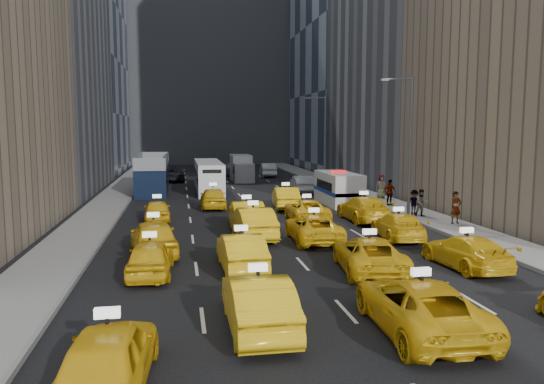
{
  "coord_description": "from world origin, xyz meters",
  "views": [
    {
      "loc": [
        -5.09,
        -19.56,
        5.74
      ],
      "look_at": [
        0.3,
        11.27,
        2.0
      ],
      "focal_mm": 35.0,
      "sensor_mm": 36.0,
      "label": 1
    }
  ],
  "objects": [
    {
      "name": "ground",
      "position": [
        0.0,
        0.0,
        0.0
      ],
      "size": [
        160.0,
        160.0,
        0.0
      ],
      "primitive_type": "plane",
      "color": "black",
      "rests_on": "ground"
    },
    {
      "name": "sidewalk_west",
      "position": [
        -10.5,
        25.0,
        0.07
      ],
      "size": [
        3.0,
        90.0,
        0.15
      ],
      "primitive_type": "cube",
      "color": "gray",
      "rests_on": "ground"
    },
    {
      "name": "sidewalk_east",
      "position": [
        10.5,
        25.0,
        0.07
      ],
      "size": [
        3.0,
        90.0,
        0.15
      ],
      "primitive_type": "cube",
      "color": "gray",
      "rests_on": "ground"
    },
    {
      "name": "curb_west",
      "position": [
        -9.05,
        25.0,
        0.09
      ],
      "size": [
        0.15,
        90.0,
        0.18
      ],
      "primitive_type": "cube",
      "color": "slate",
      "rests_on": "ground"
    },
    {
      "name": "curb_east",
      "position": [
        9.05,
        25.0,
        0.09
      ],
      "size": [
        0.15,
        90.0,
        0.18
      ],
      "primitive_type": "cube",
      "color": "slate",
      "rests_on": "ground"
    },
    {
      "name": "building_west_far",
      "position": [
        -20.5,
        54.0,
        21.0
      ],
      "size": [
        16.0,
        22.0,
        42.0
      ],
      "primitive_type": "cube",
      "color": "#2D3847",
      "rests_on": "ground"
    },
    {
      "name": "building_backdrop",
      "position": [
        0.0,
        72.0,
        20.0
      ],
      "size": [
        30.0,
        12.0,
        40.0
      ],
      "primitive_type": "cube",
      "color": "slate",
      "rests_on": "ground"
    },
    {
      "name": "streetlight_near",
      "position": [
        9.18,
        12.0,
        4.92
      ],
      "size": [
        2.15,
        0.22,
        9.0
      ],
      "color": "#595B60",
      "rests_on": "ground"
    },
    {
      "name": "streetlight_far",
      "position": [
        9.18,
        32.0,
        4.92
      ],
      "size": [
        2.15,
        0.22,
        9.0
      ],
      "color": "#595B60",
      "rests_on": "ground"
    },
    {
      "name": "taxi_0",
      "position": [
        -6.71,
        -7.97,
        0.77
      ],
      "size": [
        2.14,
        4.63,
        1.54
      ],
      "primitive_type": "imported",
      "rotation": [
        0.0,
        0.0,
        3.07
      ],
      "color": "yellow",
      "rests_on": "ground"
    },
    {
      "name": "taxi_1",
      "position": [
        -2.96,
        -5.02,
        0.8
      ],
      "size": [
        1.72,
        4.89,
        1.61
      ],
      "primitive_type": "imported",
      "rotation": [
        0.0,
        0.0,
        3.15
      ],
      "color": "yellow",
      "rests_on": "ground"
    },
    {
      "name": "taxi_2",
      "position": [
        1.54,
        -5.98,
        0.76
      ],
      "size": [
        2.75,
        5.58,
        1.53
      ],
      "primitive_type": "imported",
      "rotation": [
        0.0,
        0.0,
        3.1
      ],
      "color": "yellow",
      "rests_on": "ground"
    },
    {
      "name": "taxi_4",
      "position": [
        -6.3,
        1.23,
        0.72
      ],
      "size": [
        1.85,
        4.27,
        1.43
      ],
      "primitive_type": "imported",
      "rotation": [
        0.0,
        0.0,
        3.1
      ],
      "color": "yellow",
      "rests_on": "ground"
    },
    {
      "name": "taxi_5",
      "position": [
        -2.69,
        1.51,
        0.76
      ],
      "size": [
        1.75,
        4.67,
        1.52
      ],
      "primitive_type": "imported",
      "rotation": [
        0.0,
        0.0,
        3.17
      ],
      "color": "yellow",
      "rests_on": "ground"
    },
    {
      "name": "taxi_6",
      "position": [
        2.38,
        0.38,
        0.71
      ],
      "size": [
        2.99,
        5.36,
        1.42
      ],
      "primitive_type": "imported",
      "rotation": [
        0.0,
        0.0,
        3.01
      ],
      "color": "yellow",
      "rests_on": "ground"
    },
    {
      "name": "taxi_7",
      "position": [
        6.52,
        0.22,
        0.69
      ],
      "size": [
        2.2,
        4.83,
        1.37
      ],
      "primitive_type": "imported",
      "rotation": [
        0.0,
        0.0,
        3.2
      ],
      "color": "yellow",
      "rests_on": "ground"
    },
    {
      "name": "taxi_8",
      "position": [
        -6.32,
        4.73,
        0.83
      ],
      "size": [
        2.55,
        5.06,
        1.65
      ],
      "primitive_type": "imported",
      "rotation": [
        0.0,
        0.0,
        3.27
      ],
      "color": "yellow",
      "rests_on": "ground"
    },
    {
      "name": "taxi_9",
      "position": [
        -1.35,
        7.62,
        0.84
      ],
      "size": [
        1.99,
        5.15,
        1.67
      ],
      "primitive_type": "imported",
      "rotation": [
        0.0,
        0.0,
        3.19
      ],
      "color": "yellow",
      "rests_on": "ground"
    },
    {
      "name": "taxi_10",
      "position": [
        1.6,
        6.36,
        0.7
      ],
      "size": [
        2.52,
        5.14,
        1.41
      ],
      "primitive_type": "imported",
      "rotation": [
        0.0,
        0.0,
        3.1
      ],
      "color": "yellow",
      "rests_on": "ground"
    },
    {
      "name": "taxi_11",
      "position": [
        6.12,
        6.2,
        0.68
      ],
      "size": [
        2.37,
        4.87,
        1.36
      ],
      "primitive_type": "imported",
      "rotation": [
        0.0,
        0.0,
        3.04
      ],
      "color": "yellow",
      "rests_on": "ground"
    },
    {
      "name": "taxi_12",
      "position": [
        -6.53,
        13.96,
        0.67
      ],
      "size": [
        1.75,
        4.0,
        1.34
      ],
      "primitive_type": "imported",
      "rotation": [
        0.0,
        0.0,
        3.18
      ],
      "color": "yellow",
      "rests_on": "ground"
    },
    {
      "name": "taxi_13",
      "position": [
        -1.35,
        10.37,
        0.82
      ],
      "size": [
        1.82,
        5.0,
        1.64
      ],
      "primitive_type": "imported",
      "rotation": [
        0.0,
        0.0,
        3.12
      ],
      "color": "yellow",
      "rests_on": "ground"
    },
    {
      "name": "taxi_14",
      "position": [
        2.69,
        12.38,
        0.68
      ],
      "size": [
        2.36,
        4.93,
        1.36
      ],
      "primitive_type": "imported",
      "rotation": [
        0.0,
        0.0,
        3.12
      ],
      "color": "yellow",
      "rests_on": "ground"
    },
    {
      "name": "taxi_15",
      "position": [
        6.16,
        11.66,
        0.78
      ],
      "size": [
        2.21,
        5.4,
        1.56
      ],
      "primitive_type": "imported",
      "rotation": [
        0.0,
        0.0,
        3.14
      ],
      "color": "yellow",
      "rests_on": "ground"
    },
    {
      "name": "taxi_16",
      "position": [
        -2.74,
        18.74,
        0.77
      ],
      "size": [
        1.91,
        4.56,
        1.54
      ],
      "primitive_type": "imported",
      "rotation": [
        0.0,
        0.0,
        3.12
      ],
      "color": "yellow",
      "rests_on": "ground"
    },
    {
      "name": "taxi_17",
      "position": [
        2.43,
        17.73,
        0.78
      ],
      "size": [
        2.07,
        4.88,
        1.56
      ],
      "primitive_type": "imported",
      "rotation": [
        0.0,
        0.0,
        3.05
      ],
      "color": "yellow",
      "rests_on": "ground"
    },
    {
      "name": "nypd_van",
      "position": [
        6.85,
        19.19,
        1.17
      ],
      "size": [
        3.07,
        6.28,
        2.59
      ],
      "rotation": [
        0.0,
        0.0,
        0.12
      ],
      "color": "silver",
      "rests_on": "ground"
    },
    {
      "name": "double_decker",
      "position": [
        -7.52,
        29.89,
        1.66
      ],
      "size": [
        3.39,
        11.66,
        3.35
      ],
      "rotation": [
        0.0,
        0.0,
        -0.07
      ],
      "color": "black",
      "rests_on": "ground"
    },
    {
      "name": "city_bus",
      "position": [
        -2.5,
        29.2,
        1.36
      ],
      "size": [
        2.97,
        10.82,
        2.76
      ],
      "rotation": [
        0.0,
        0.0,
        0.07
      ],
      "color": "silver",
      "rests_on": "ground"
    },
    {
      "name": "box_truck",
      "position": [
        1.66,
        38.76,
        1.39
      ],
      "size": [
        2.36,
        6.3,
        2.85
      ],
      "rotation": [
        0.0,
        0.0,
        0.04
      ],
      "color": "silver",
      "rests_on": "ground"
    },
    {
      "name": "misc_car_0",
      "position": [
        5.76,
        26.92,
        0.77
      ],
      "size": [
        1.91,
        4.76,
        1.54
      ],
      "primitive_type": "imported",
      "rotation": [
        0.0,
        0.0,
        3.08
      ],
      "color": "#989C9F",
      "rests_on": "ground"
    },
    {
      "name": "misc_car_1",
      "position": [
        -6.02,
        39.23,
        0.72
      ],
      "size": [
        3.03,
        5.47,
        1.45
      ],
      "primitive_type": "imported",
      "rotation": [
        0.0,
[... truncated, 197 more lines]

